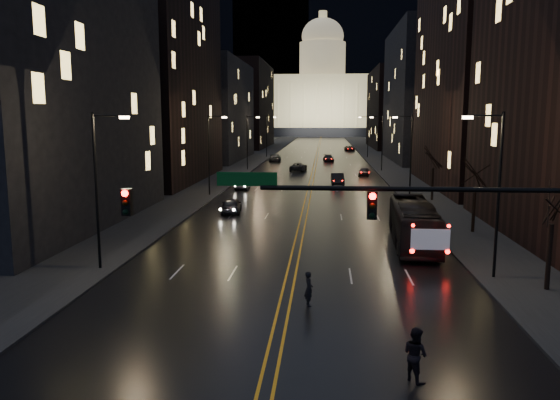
% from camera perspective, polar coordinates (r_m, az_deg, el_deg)
% --- Properties ---
extents(ground, '(900.00, 900.00, 0.00)m').
position_cam_1_polar(ground, '(21.37, -0.56, -15.42)').
color(ground, black).
rests_on(ground, ground).
extents(road, '(20.00, 320.00, 0.02)m').
position_cam_1_polar(road, '(149.69, 4.04, 5.29)').
color(road, black).
rests_on(road, ground).
extents(sidewalk_left, '(8.00, 320.00, 0.16)m').
position_cam_1_polar(sidewalk_left, '(150.51, -1.32, 5.36)').
color(sidewalk_left, black).
rests_on(sidewalk_left, ground).
extents(sidewalk_right, '(8.00, 320.00, 0.16)m').
position_cam_1_polar(sidewalk_right, '(150.18, 9.41, 5.24)').
color(sidewalk_right, black).
rests_on(sidewalk_right, ground).
extents(center_line, '(0.62, 320.00, 0.01)m').
position_cam_1_polar(center_line, '(149.69, 4.04, 5.30)').
color(center_line, orange).
rests_on(center_line, road).
extents(building_left_near, '(12.00, 28.00, 22.00)m').
position_cam_1_polar(building_left_near, '(47.35, -24.53, 10.65)').
color(building_left_near, black).
rests_on(building_left_near, ground).
extents(building_left_mid, '(12.00, 30.00, 28.00)m').
position_cam_1_polar(building_left_mid, '(77.07, -12.81, 12.37)').
color(building_left_mid, black).
rests_on(building_left_mid, ground).
extents(building_left_far, '(12.00, 34.00, 20.00)m').
position_cam_1_polar(building_left_far, '(113.75, -6.94, 9.23)').
color(building_left_far, black).
rests_on(building_left_far, ground).
extents(building_left_dist, '(12.00, 40.00, 24.00)m').
position_cam_1_polar(building_left_dist, '(161.09, -3.47, 9.80)').
color(building_left_dist, black).
rests_on(building_left_dist, ground).
extents(building_right_tall, '(12.00, 30.00, 38.00)m').
position_cam_1_polar(building_right_tall, '(72.77, 20.83, 16.23)').
color(building_right_tall, black).
rests_on(building_right_tall, ground).
extents(building_right_mid, '(12.00, 34.00, 26.00)m').
position_cam_1_polar(building_right_mid, '(113.15, 14.73, 10.54)').
color(building_right_mid, black).
rests_on(building_right_mid, ground).
extents(building_right_dist, '(12.00, 40.00, 22.00)m').
position_cam_1_polar(building_right_dist, '(160.60, 11.74, 9.28)').
color(building_right_dist, black).
rests_on(building_right_dist, ground).
extents(mountain_ridge, '(520.00, 60.00, 130.00)m').
position_cam_1_polar(mountain_ridge, '(405.18, 10.52, 16.49)').
color(mountain_ridge, black).
rests_on(mountain_ridge, ground).
extents(capitol, '(90.00, 50.00, 58.50)m').
position_cam_1_polar(capitol, '(269.57, 4.40, 10.42)').
color(capitol, black).
rests_on(capitol, ground).
extents(traffic_signal, '(17.29, 0.45, 7.00)m').
position_cam_1_polar(traffic_signal, '(20.18, 16.38, -2.02)').
color(traffic_signal, black).
rests_on(traffic_signal, ground).
extents(streetlamp_right_near, '(2.13, 0.25, 9.00)m').
position_cam_1_polar(streetlamp_right_near, '(30.99, 21.59, 1.31)').
color(streetlamp_right_near, black).
rests_on(streetlamp_right_near, ground).
extents(streetlamp_left_near, '(2.13, 0.25, 9.00)m').
position_cam_1_polar(streetlamp_left_near, '(32.23, -18.38, 1.74)').
color(streetlamp_left_near, black).
rests_on(streetlamp_left_near, ground).
extents(streetlamp_right_mid, '(2.13, 0.25, 9.00)m').
position_cam_1_polar(streetlamp_right_mid, '(60.22, 13.36, 4.96)').
color(streetlamp_right_mid, black).
rests_on(streetlamp_right_mid, ground).
extents(streetlamp_left_mid, '(2.13, 0.25, 9.00)m').
position_cam_1_polar(streetlamp_left_mid, '(60.86, -7.29, 5.16)').
color(streetlamp_left_mid, black).
rests_on(streetlamp_left_mid, ground).
extents(streetlamp_right_far, '(2.13, 0.25, 9.00)m').
position_cam_1_polar(streetlamp_right_far, '(89.96, 10.52, 6.19)').
color(streetlamp_right_far, black).
rests_on(streetlamp_right_far, ground).
extents(streetlamp_left_far, '(2.13, 0.25, 9.00)m').
position_cam_1_polar(streetlamp_left_far, '(90.39, -3.33, 6.33)').
color(streetlamp_left_far, black).
rests_on(streetlamp_left_far, ground).
extents(streetlamp_right_dist, '(2.13, 0.25, 9.00)m').
position_cam_1_polar(streetlamp_right_dist, '(119.82, 9.09, 6.80)').
color(streetlamp_right_dist, black).
rests_on(streetlamp_right_dist, ground).
extents(streetlamp_left_dist, '(2.13, 0.25, 9.00)m').
position_cam_1_polar(streetlamp_left_dist, '(120.15, -1.32, 6.91)').
color(streetlamp_left_dist, black).
rests_on(streetlamp_left_dist, ground).
extents(tree_right_near, '(2.40, 2.40, 6.65)m').
position_cam_1_polar(tree_right_near, '(29.92, 26.63, -0.32)').
color(tree_right_near, black).
rests_on(tree_right_near, ground).
extents(tree_right_mid, '(2.40, 2.40, 6.65)m').
position_cam_1_polar(tree_right_mid, '(43.12, 19.76, 2.56)').
color(tree_right_mid, black).
rests_on(tree_right_mid, ground).
extents(tree_right_far, '(2.40, 2.40, 6.65)m').
position_cam_1_polar(tree_right_far, '(58.66, 15.75, 4.23)').
color(tree_right_far, black).
rests_on(tree_right_far, ground).
extents(bus, '(3.16, 11.08, 3.05)m').
position_cam_1_polar(bus, '(38.24, 13.77, -2.44)').
color(bus, black).
rests_on(bus, ground).
extents(oncoming_car_a, '(2.12, 4.45, 1.47)m').
position_cam_1_polar(oncoming_car_a, '(50.02, -5.13, -0.57)').
color(oncoming_car_a, black).
rests_on(oncoming_car_a, ground).
extents(oncoming_car_b, '(1.61, 4.28, 1.39)m').
position_cam_1_polar(oncoming_car_b, '(66.51, -3.93, 1.70)').
color(oncoming_car_b, black).
rests_on(oncoming_car_b, ground).
extents(oncoming_car_c, '(2.85, 5.23, 1.39)m').
position_cam_1_polar(oncoming_car_c, '(89.22, 1.94, 3.49)').
color(oncoming_car_c, black).
rests_on(oncoming_car_c, ground).
extents(oncoming_car_d, '(2.49, 5.55, 1.58)m').
position_cam_1_polar(oncoming_car_d, '(108.53, -0.51, 4.46)').
color(oncoming_car_d, black).
rests_on(oncoming_car_d, ground).
extents(receding_car_a, '(1.77, 4.56, 1.48)m').
position_cam_1_polar(receding_car_a, '(71.55, 6.04, 2.20)').
color(receding_car_a, black).
rests_on(receding_car_a, ground).
extents(receding_car_b, '(2.01, 3.94, 1.28)m').
position_cam_1_polar(receding_car_b, '(82.55, 8.77, 2.93)').
color(receding_car_b, black).
rests_on(receding_car_b, ground).
extents(receding_car_c, '(2.34, 4.84, 1.36)m').
position_cam_1_polar(receding_car_c, '(108.20, 5.09, 4.35)').
color(receding_car_c, black).
rests_on(receding_car_c, ground).
extents(receding_car_d, '(2.72, 5.13, 1.37)m').
position_cam_1_polar(receding_car_d, '(143.60, 7.29, 5.37)').
color(receding_car_d, black).
rests_on(receding_car_d, ground).
extents(pedestrian_a, '(0.57, 0.70, 1.65)m').
position_cam_1_polar(pedestrian_a, '(25.68, 3.02, -9.25)').
color(pedestrian_a, black).
rests_on(pedestrian_a, ground).
extents(pedestrian_b, '(0.94, 1.02, 1.85)m').
position_cam_1_polar(pedestrian_b, '(19.34, 13.96, -15.37)').
color(pedestrian_b, black).
rests_on(pedestrian_b, ground).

